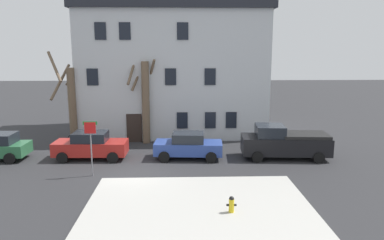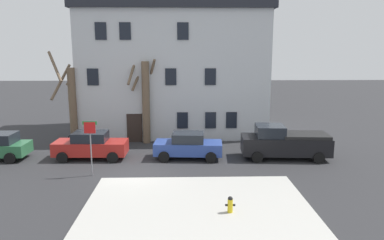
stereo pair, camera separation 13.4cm
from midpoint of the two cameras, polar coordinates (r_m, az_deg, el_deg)
ground_plane at (r=20.78m, az=-8.80°, el=-8.24°), size 120.00×120.00×0.00m
sidewalk_slab at (r=15.67m, az=1.23°, el=-14.51°), size 9.79×8.82×0.12m
building_main at (r=30.51m, az=-2.64°, el=9.28°), size 14.72×8.23×11.60m
tree_bare_near at (r=27.92m, az=-18.00°, el=2.89°), size 2.84×3.06×6.62m
tree_bare_mid at (r=26.74m, az=-7.11°, el=3.31°), size 2.08×1.93×6.71m
car_red_sedan at (r=23.85m, az=-15.24°, el=-3.82°), size 4.51×2.03×1.72m
car_blue_sedan at (r=23.07m, az=-0.43°, el=-4.00°), size 4.32×2.20×1.65m
pickup_truck_black at (r=23.82m, az=14.27°, el=-3.39°), size 5.54×2.53×2.11m
fire_hydrant at (r=15.71m, az=6.18°, el=-12.81°), size 0.42×0.22×0.70m
street_sign_pole at (r=20.38m, az=-15.28°, el=-2.74°), size 0.76×0.07×3.01m
bicycle_leaning at (r=27.76m, az=-16.95°, el=-2.87°), size 1.72×0.42×1.03m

